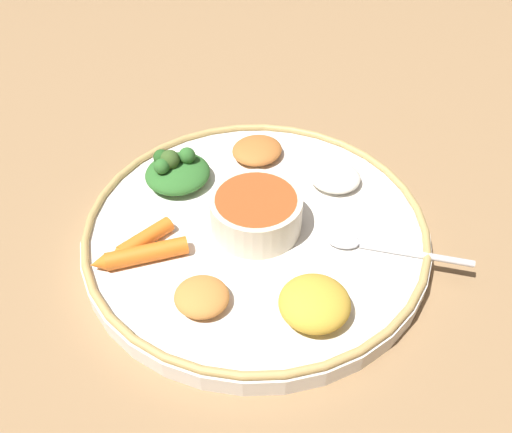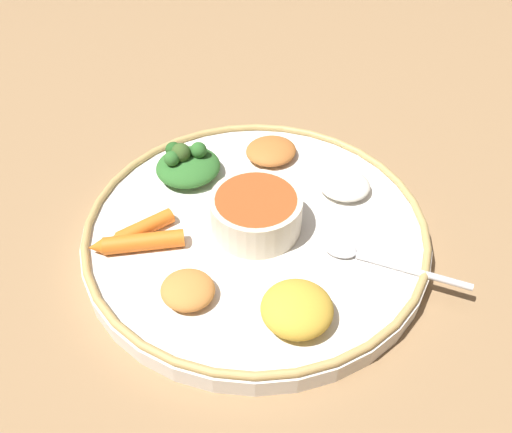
# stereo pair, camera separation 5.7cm
# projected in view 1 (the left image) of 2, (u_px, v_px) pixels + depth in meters

# --- Properties ---
(ground_plane) EXTENTS (2.40, 2.40, 0.00)m
(ground_plane) POSITION_uv_depth(u_px,v_px,m) (256.00, 240.00, 0.60)
(ground_plane) COLOR olive
(platter) EXTENTS (0.36, 0.36, 0.02)m
(platter) POSITION_uv_depth(u_px,v_px,m) (256.00, 234.00, 0.59)
(platter) COLOR white
(platter) RESTS_ON ground_plane
(platter_rim) EXTENTS (0.36, 0.36, 0.01)m
(platter_rim) POSITION_uv_depth(u_px,v_px,m) (256.00, 225.00, 0.58)
(platter_rim) COLOR tan
(platter_rim) RESTS_ON platter
(center_bowl) EXTENTS (0.10, 0.10, 0.04)m
(center_bowl) POSITION_uv_depth(u_px,v_px,m) (256.00, 212.00, 0.57)
(center_bowl) COLOR beige
(center_bowl) RESTS_ON platter
(spoon) EXTENTS (0.15, 0.02, 0.01)m
(spoon) POSITION_uv_depth(u_px,v_px,m) (374.00, 244.00, 0.56)
(spoon) COLOR silver
(spoon) RESTS_ON platter
(greens_pile) EXTENTS (0.10, 0.10, 0.04)m
(greens_pile) POSITION_uv_depth(u_px,v_px,m) (176.00, 171.00, 0.62)
(greens_pile) COLOR #2D6628
(greens_pile) RESTS_ON platter
(carrot_near_spoon) EXTENTS (0.05, 0.07, 0.02)m
(carrot_near_spoon) POSITION_uv_depth(u_px,v_px,m) (141.00, 241.00, 0.56)
(carrot_near_spoon) COLOR orange
(carrot_near_spoon) RESTS_ON platter
(carrot_outer) EXTENTS (0.09, 0.06, 0.02)m
(carrot_outer) POSITION_uv_depth(u_px,v_px,m) (141.00, 255.00, 0.54)
(carrot_outer) COLOR orange
(carrot_outer) RESTS_ON platter
(mound_squash) EXTENTS (0.05, 0.05, 0.02)m
(mound_squash) POSITION_uv_depth(u_px,v_px,m) (202.00, 297.00, 0.50)
(mound_squash) COLOR #C67A38
(mound_squash) RESTS_ON platter
(mound_rice_white) EXTENTS (0.06, 0.06, 0.02)m
(mound_rice_white) POSITION_uv_depth(u_px,v_px,m) (335.00, 177.00, 0.63)
(mound_rice_white) COLOR silver
(mound_rice_white) RESTS_ON platter
(mound_lentil_yellow) EXTENTS (0.08, 0.08, 0.03)m
(mound_lentil_yellow) POSITION_uv_depth(u_px,v_px,m) (315.00, 303.00, 0.49)
(mound_lentil_yellow) COLOR gold
(mound_lentil_yellow) RESTS_ON platter
(mound_chickpea) EXTENTS (0.08, 0.08, 0.02)m
(mound_chickpea) POSITION_uv_depth(u_px,v_px,m) (257.00, 150.00, 0.66)
(mound_chickpea) COLOR #B2662D
(mound_chickpea) RESTS_ON platter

